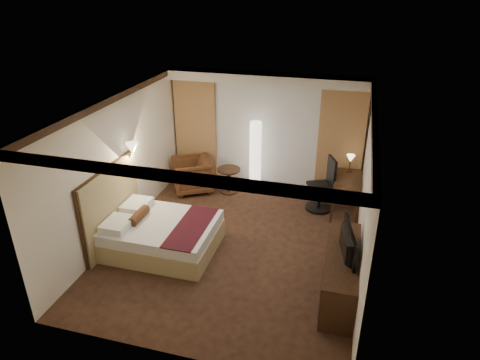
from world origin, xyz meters
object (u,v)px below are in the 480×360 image
(armchair, at_px, (192,173))
(desk, at_px, (346,196))
(side_table, at_px, (229,180))
(floor_lamp, at_px, (255,157))
(dresser, at_px, (341,273))
(office_chair, at_px, (320,184))
(television, at_px, (344,237))
(bed, at_px, (163,235))

(armchair, xyz_separation_m, desk, (3.52, -0.06, -0.06))
(side_table, height_order, floor_lamp, floor_lamp)
(dresser, bearing_deg, desk, 91.07)
(office_chair, bearing_deg, floor_lamp, 138.66)
(desk, bearing_deg, side_table, 175.56)
(floor_lamp, relative_size, dresser, 0.89)
(television, bearing_deg, bed, 72.06)
(side_table, xyz_separation_m, desk, (2.67, -0.21, 0.08))
(armchair, xyz_separation_m, office_chair, (2.97, -0.11, 0.16))
(television, bearing_deg, floor_lamp, 22.67)
(side_table, bearing_deg, armchair, -170.51)
(desk, distance_m, office_chair, 0.60)
(television, bearing_deg, desk, -11.01)
(armchair, bearing_deg, television, 22.31)
(armchair, bearing_deg, bed, -21.54)
(side_table, bearing_deg, desk, -4.44)
(office_chair, bearing_deg, television, -101.41)
(television, bearing_deg, side_table, 31.40)
(floor_lamp, xyz_separation_m, office_chair, (1.55, -0.49, -0.26))
(bed, height_order, side_table, side_table)
(dresser, height_order, television, television)
(armchair, bearing_deg, desk, 59.11)
(armchair, height_order, floor_lamp, floor_lamp)
(floor_lamp, xyz_separation_m, television, (2.12, -3.13, 0.18))
(side_table, distance_m, desk, 2.67)
(bed, xyz_separation_m, desk, (3.18, 2.32, 0.09))
(office_chair, bearing_deg, desk, -18.55)
(bed, relative_size, dresser, 1.01)
(side_table, bearing_deg, office_chair, -6.95)
(floor_lamp, xyz_separation_m, desk, (2.10, -0.44, -0.47))
(floor_lamp, xyz_separation_m, dresser, (2.15, -3.13, -0.48))
(armchair, distance_m, dresser, 4.51)
(desk, xyz_separation_m, office_chair, (-0.56, -0.05, 0.22))
(armchair, relative_size, side_table, 1.47)
(armchair, relative_size, desk, 0.74)
(desk, bearing_deg, television, -89.57)
(dresser, xyz_separation_m, television, (-0.03, 0.00, 0.66))
(bed, bearing_deg, dresser, -6.44)
(bed, distance_m, dresser, 3.25)
(side_table, xyz_separation_m, floor_lamp, (0.57, 0.23, 0.55))
(bed, bearing_deg, side_table, 78.62)
(side_table, height_order, office_chair, office_chair)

